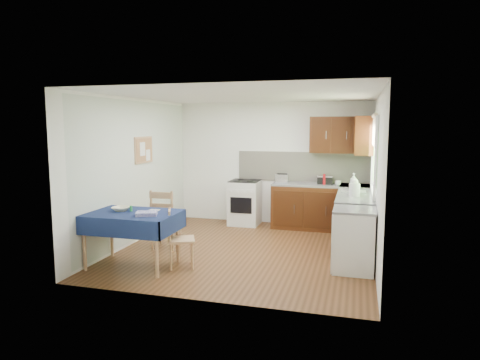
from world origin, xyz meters
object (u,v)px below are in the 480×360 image
(chair_far, at_px, (165,217))
(dish_rack, at_px, (354,191))
(toaster, at_px, (282,178))
(dining_table, at_px, (132,220))
(chair_near, at_px, (178,237))
(kettle, at_px, (354,189))
(sandwich_press, at_px, (325,180))

(chair_far, bearing_deg, dish_rack, -162.48)
(chair_far, relative_size, toaster, 4.04)
(dining_table, distance_m, chair_far, 0.98)
(toaster, relative_size, dish_rack, 0.60)
(dining_table, height_order, toaster, toaster)
(chair_near, bearing_deg, kettle, -82.43)
(chair_near, height_order, sandwich_press, sandwich_press)
(dining_table, relative_size, dish_rack, 3.21)
(dining_table, xyz_separation_m, toaster, (1.66, 2.98, 0.29))
(chair_far, bearing_deg, dining_table, 82.81)
(sandwich_press, bearing_deg, chair_far, -130.12)
(chair_far, relative_size, kettle, 3.43)
(sandwich_press, relative_size, dish_rack, 0.70)
(chair_near, relative_size, sandwich_press, 2.95)
(chair_far, distance_m, toaster, 2.61)
(sandwich_press, distance_m, kettle, 1.50)
(chair_near, height_order, dish_rack, dish_rack)
(chair_far, bearing_deg, kettle, -170.97)
(toaster, height_order, dish_rack, dish_rack)
(dining_table, relative_size, chair_far, 1.33)
(chair_far, bearing_deg, sandwich_press, -143.40)
(chair_far, height_order, kettle, kettle)
(toaster, xyz_separation_m, dish_rack, (1.39, -0.85, -0.06))
(toaster, xyz_separation_m, sandwich_press, (0.84, 0.06, -0.00))
(toaster, bearing_deg, dining_table, -131.58)
(dish_rack, bearing_deg, dining_table, -140.92)
(chair_far, distance_m, kettle, 3.12)
(chair_near, bearing_deg, dining_table, 79.76)
(dining_table, xyz_separation_m, chair_near, (0.65, 0.16, -0.24))
(toaster, xyz_separation_m, kettle, (1.41, -1.33, 0.04))
(dining_table, distance_m, sandwich_press, 3.94)
(sandwich_press, height_order, dish_rack, dish_rack)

